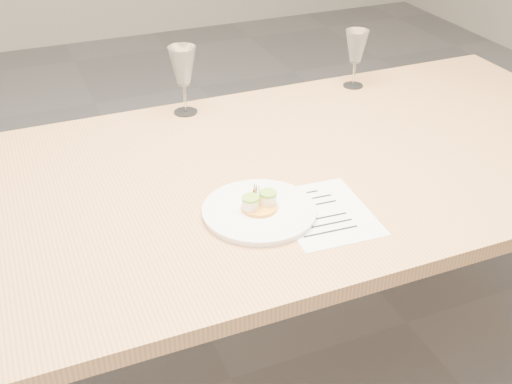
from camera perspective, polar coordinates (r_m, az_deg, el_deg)
name	(u,v)px	position (r m, az deg, el deg)	size (l,w,h in m)	color
ground	(231,378)	(2.14, -2.26, -16.23)	(7.00, 7.00, 0.00)	slate
dining_table	(225,200)	(1.70, -2.74, -0.68)	(2.40, 1.00, 0.75)	tan
dinner_plate	(259,210)	(1.51, 0.31, -1.60)	(0.27, 0.27, 0.07)	white
recipe_sheet	(324,213)	(1.53, 6.10, -1.84)	(0.23, 0.28, 0.00)	white
wine_glass_1	(183,67)	(1.97, -6.52, 10.95)	(0.09, 0.09, 0.21)	white
wine_glass_2	(356,48)	(2.19, 8.90, 12.56)	(0.08, 0.08, 0.19)	white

